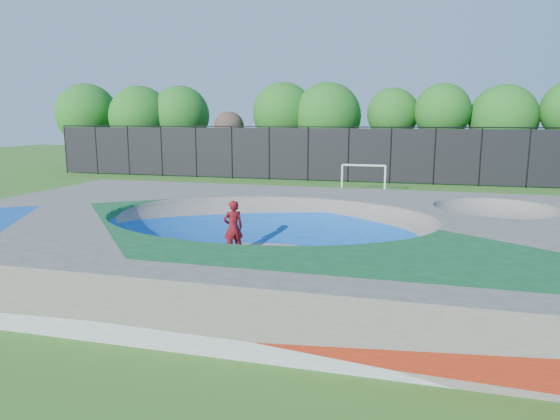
# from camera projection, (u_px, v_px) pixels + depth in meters

# --- Properties ---
(ground) EXTENTS (120.00, 120.00, 0.00)m
(ground) POSITION_uv_depth(u_px,v_px,m) (268.00, 259.00, 16.65)
(ground) COLOR #30631B
(ground) RESTS_ON ground
(skate_deck) EXTENTS (22.00, 14.00, 1.50)m
(skate_deck) POSITION_uv_depth(u_px,v_px,m) (268.00, 237.00, 16.51)
(skate_deck) COLOR gray
(skate_deck) RESTS_ON ground
(skater) EXTENTS (0.82, 0.77, 1.89)m
(skater) POSITION_uv_depth(u_px,v_px,m) (233.00, 228.00, 16.99)
(skater) COLOR red
(skater) RESTS_ON ground
(skateboard) EXTENTS (0.74, 0.67, 0.05)m
(skateboard) POSITION_uv_depth(u_px,v_px,m) (234.00, 254.00, 17.16)
(skateboard) COLOR black
(skateboard) RESTS_ON ground
(soccer_goal) EXTENTS (2.76, 0.12, 1.82)m
(soccer_goal) POSITION_uv_depth(u_px,v_px,m) (364.00, 174.00, 30.77)
(soccer_goal) COLOR white
(soccer_goal) RESTS_ON ground
(fence) EXTENTS (48.09, 0.09, 4.04)m
(fence) POSITION_uv_depth(u_px,v_px,m) (349.00, 153.00, 36.23)
(fence) COLOR black
(fence) RESTS_ON ground
(treeline) EXTENTS (52.91, 6.87, 7.75)m
(treeline) POSITION_uv_depth(u_px,v_px,m) (334.00, 115.00, 40.82)
(treeline) COLOR #4D3B26
(treeline) RESTS_ON ground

